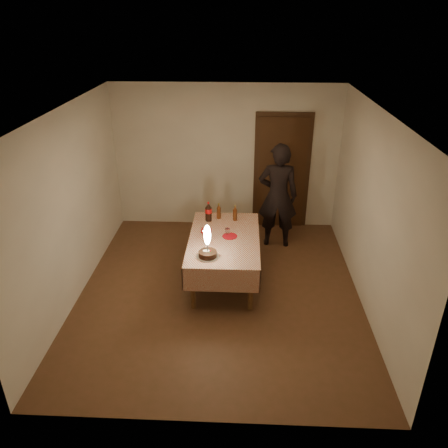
{
  "coord_description": "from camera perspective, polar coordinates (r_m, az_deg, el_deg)",
  "views": [
    {
      "loc": [
        0.31,
        -5.26,
        3.7
      ],
      "look_at": [
        0.05,
        0.28,
        0.95
      ],
      "focal_mm": 35.0,
      "sensor_mm": 36.0,
      "label": 1
    }
  ],
  "objects": [
    {
      "name": "ground",
      "position": [
        6.43,
        -0.59,
        -8.73
      ],
      "size": [
        4.0,
        4.5,
        0.01
      ],
      "primitive_type": "cube",
      "color": "brown",
      "rests_on": "ground"
    },
    {
      "name": "room_shell",
      "position": [
        5.72,
        -0.28,
        5.41
      ],
      "size": [
        4.04,
        4.54,
        2.62
      ],
      "color": "silver",
      "rests_on": "ground"
    },
    {
      "name": "dining_table",
      "position": [
        6.39,
        0.02,
        -2.54
      ],
      "size": [
        1.02,
        1.72,
        0.7
      ],
      "color": "brown",
      "rests_on": "ground"
    },
    {
      "name": "birthday_cake",
      "position": [
        5.81,
        -2.16,
        -3.14
      ],
      "size": [
        0.31,
        0.31,
        0.47
      ],
      "color": "white",
      "rests_on": "dining_table"
    },
    {
      "name": "red_plate",
      "position": [
        6.38,
        0.76,
        -1.59
      ],
      "size": [
        0.22,
        0.22,
        0.01
      ],
      "primitive_type": "cylinder",
      "color": "red",
      "rests_on": "dining_table"
    },
    {
      "name": "red_cup",
      "position": [
        6.32,
        -2.41,
        -1.45
      ],
      "size": [
        0.08,
        0.08,
        0.1
      ],
      "primitive_type": "cylinder",
      "color": "#A50B17",
      "rests_on": "dining_table"
    },
    {
      "name": "clear_cup",
      "position": [
        6.43,
        0.46,
        -0.96
      ],
      "size": [
        0.07,
        0.07,
        0.09
      ],
      "primitive_type": "cylinder",
      "color": "silver",
      "rests_on": "dining_table"
    },
    {
      "name": "napkin_stack",
      "position": [
        6.53,
        -2.32,
        -0.85
      ],
      "size": [
        0.15,
        0.15,
        0.02
      ],
      "primitive_type": "cube",
      "color": "#B11415",
      "rests_on": "dining_table"
    },
    {
      "name": "cola_bottle",
      "position": [
        6.79,
        -2.04,
        1.61
      ],
      "size": [
        0.1,
        0.1,
        0.32
      ],
      "color": "black",
      "rests_on": "dining_table"
    },
    {
      "name": "amber_bottle_left",
      "position": [
        6.88,
        -0.68,
        1.65
      ],
      "size": [
        0.06,
        0.06,
        0.25
      ],
      "color": "#51240E",
      "rests_on": "dining_table"
    },
    {
      "name": "amber_bottle_right",
      "position": [
        6.82,
        1.45,
        1.4
      ],
      "size": [
        0.06,
        0.06,
        0.25
      ],
      "color": "#51240E",
      "rests_on": "dining_table"
    },
    {
      "name": "photographer",
      "position": [
        7.31,
        7.04,
        3.67
      ],
      "size": [
        0.68,
        0.48,
        1.8
      ],
      "color": "black",
      "rests_on": "ground"
    }
  ]
}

